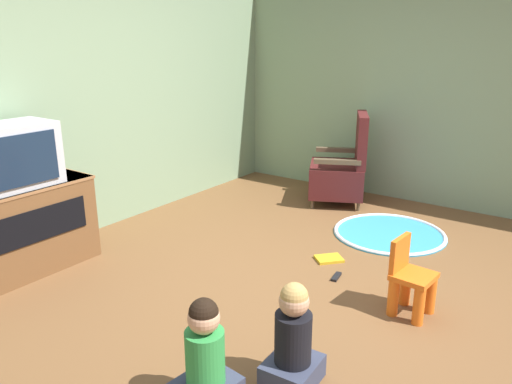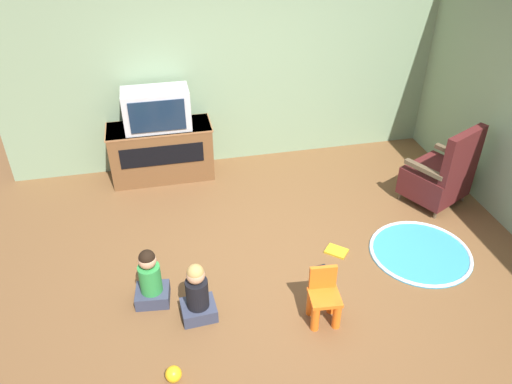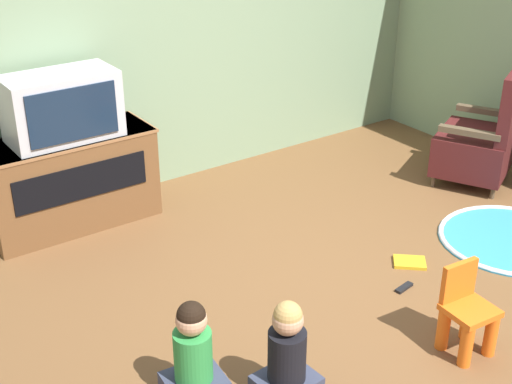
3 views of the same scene
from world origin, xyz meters
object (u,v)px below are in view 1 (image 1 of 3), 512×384
at_px(television, 1,158).
at_px(book, 329,259).
at_px(remote_control, 336,277).
at_px(black_armchair, 341,170).
at_px(yellow_kid_chair, 410,283).
at_px(child_watching_center, 205,360).
at_px(child_watching_left, 293,341).
at_px(tv_cabinet, 11,231).

bearing_deg(television, book, -48.64).
bearing_deg(book, remote_control, 79.24).
distance_m(black_armchair, remote_control, 1.96).
distance_m(black_armchair, yellow_kid_chair, 2.41).
bearing_deg(black_armchair, child_watching_center, -11.27).
bearing_deg(child_watching_left, book, 16.78).
distance_m(television, remote_control, 2.70).
relative_size(child_watching_left, book, 2.20).
xyz_separation_m(television, book, (1.67, -1.90, -0.94)).
relative_size(black_armchair, child_watching_left, 1.70).
xyz_separation_m(book, remote_control, (-0.26, -0.20, -0.00)).
bearing_deg(child_watching_left, black_armchair, 18.14).
bearing_deg(book, yellow_kid_chair, 103.91).
relative_size(tv_cabinet, remote_control, 8.27).
xyz_separation_m(tv_cabinet, book, (1.67, -1.92, -0.36)).
bearing_deg(television, child_watching_left, -86.47).
bearing_deg(yellow_kid_chair, book, 66.97).
relative_size(child_watching_center, remote_control, 3.88).
relative_size(television, remote_control, 5.08).
distance_m(child_watching_center, remote_control, 1.67).
xyz_separation_m(television, remote_control, (1.41, -2.10, -0.94)).
bearing_deg(black_armchair, book, -3.32).
height_order(black_armchair, child_watching_left, black_armchair).
height_order(television, child_watching_center, television).
bearing_deg(child_watching_left, child_watching_center, 141.59).
xyz_separation_m(television, child_watching_left, (0.15, -2.46, -0.69)).
height_order(tv_cabinet, television, television).
bearing_deg(tv_cabinet, television, -90.00).
bearing_deg(remote_control, yellow_kid_chair, -115.09).
height_order(yellow_kid_chair, book, yellow_kid_chair).
bearing_deg(yellow_kid_chair, remote_control, 79.03).
bearing_deg(television, black_armchair, -21.99).
relative_size(child_watching_left, remote_control, 3.86).
relative_size(television, yellow_kid_chair, 1.48).
distance_m(child_watching_center, book, 1.95).
bearing_deg(child_watching_center, yellow_kid_chair, -13.91).
relative_size(tv_cabinet, book, 4.70).
bearing_deg(television, tv_cabinet, 90.00).
distance_m(book, remote_control, 0.33).
height_order(child_watching_center, book, child_watching_center).
bearing_deg(child_watching_left, television, 90.01).
height_order(black_armchair, yellow_kid_chair, black_armchair).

